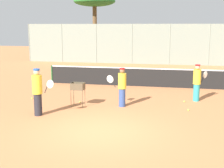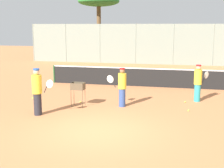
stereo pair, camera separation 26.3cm
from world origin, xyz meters
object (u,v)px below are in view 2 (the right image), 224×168
at_px(player_red_cap, 37,91).
at_px(player_yellow_shirt, 198,83).
at_px(parked_car, 209,55).
at_px(tennis_net, 136,77).
at_px(player_white_outfit, 122,87).
at_px(ball_cart, 78,88).

relative_size(player_red_cap, player_yellow_shirt, 1.08).
bearing_deg(parked_car, tennis_net, -109.72).
height_order(player_red_cap, parked_car, player_red_cap).
xyz_separation_m(player_red_cap, parked_car, (7.78, 20.64, -0.28)).
height_order(tennis_net, player_red_cap, player_red_cap).
bearing_deg(player_white_outfit, tennis_net, -86.87).
bearing_deg(parked_car, player_yellow_shirt, -95.62).
height_order(player_red_cap, ball_cart, player_red_cap).
relative_size(tennis_net, parked_car, 2.41).
relative_size(player_yellow_shirt, parked_car, 0.40).
relative_size(player_red_cap, parked_car, 0.43).
bearing_deg(tennis_net, player_white_outfit, -88.29).
relative_size(ball_cart, parked_car, 0.25).
bearing_deg(player_red_cap, tennis_net, 72.32).
distance_m(player_white_outfit, player_red_cap, 3.54).
bearing_deg(player_red_cap, player_white_outfit, 39.26).
height_order(player_yellow_shirt, parked_car, player_yellow_shirt).
bearing_deg(player_yellow_shirt, player_white_outfit, 163.89).
height_order(player_red_cap, player_yellow_shirt, player_red_cap).
bearing_deg(ball_cart, parked_car, 70.62).
relative_size(player_yellow_shirt, ball_cart, 1.63).
bearing_deg(player_yellow_shirt, tennis_net, 93.81).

